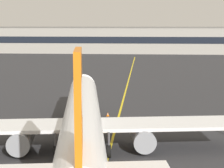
# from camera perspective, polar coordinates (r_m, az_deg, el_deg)

# --- Properties ---
(taxiway_centreline) EXTENTS (1.80, 180.00, 0.01)m
(taxiway_centreline) POSITION_cam_1_polar(r_m,az_deg,el_deg) (60.63, 1.41, -3.41)
(taxiway_centreline) COLOR yellow
(taxiway_centreline) RESTS_ON ground
(airliner_foreground) EXTENTS (32.36, 41.44, 11.65)m
(airliner_foreground) POSITION_cam_1_polar(r_m,az_deg,el_deg) (39.09, -4.48, -5.41)
(airliner_foreground) COLOR white
(airliner_foreground) RESTS_ON ground
(safety_cone_by_nose_gear) EXTENTS (0.44, 0.44, 0.55)m
(safety_cone_by_nose_gear) POSITION_cam_1_polar(r_m,az_deg,el_deg) (54.55, -0.64, -4.56)
(safety_cone_by_nose_gear) COLOR orange
(safety_cone_by_nose_gear) RESTS_ON ground
(terminal_building) EXTENTS (161.61, 12.40, 11.55)m
(terminal_building) POSITION_cam_1_polar(r_m,az_deg,el_deg) (168.29, 4.46, 6.58)
(terminal_building) COLOR #9E998E
(terminal_building) RESTS_ON ground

